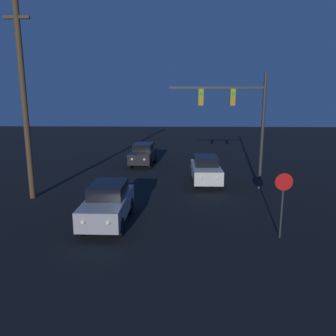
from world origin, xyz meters
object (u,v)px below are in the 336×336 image
(stop_sign, at_px, (283,194))
(utility_pole, at_px, (24,100))
(car_near, at_px, (108,203))
(car_mid, at_px, (206,170))
(car_far, at_px, (143,154))
(traffic_signal_mast, at_px, (239,113))

(stop_sign, relative_size, utility_pole, 0.25)
(car_near, relative_size, utility_pole, 0.42)
(utility_pole, bearing_deg, stop_sign, -22.19)
(car_mid, height_order, stop_sign, stop_sign)
(car_mid, bearing_deg, stop_sign, 104.49)
(car_far, xyz_separation_m, stop_sign, (6.55, -13.46, 0.85))
(traffic_signal_mast, height_order, utility_pole, utility_pole)
(car_mid, height_order, traffic_signal_mast, traffic_signal_mast)
(car_mid, height_order, car_far, same)
(car_far, distance_m, traffic_signal_mast, 9.63)
(car_far, bearing_deg, car_near, 93.26)
(car_near, height_order, stop_sign, stop_sign)
(car_mid, height_order, utility_pole, utility_pole)
(car_near, bearing_deg, stop_sign, 169.57)
(traffic_signal_mast, bearing_deg, car_far, 132.74)
(stop_sign, bearing_deg, car_mid, 105.11)
(car_far, height_order, utility_pole, utility_pole)
(car_mid, bearing_deg, car_far, -51.94)
(car_far, height_order, stop_sign, stop_sign)
(car_near, relative_size, car_mid, 1.00)
(car_near, relative_size, traffic_signal_mast, 0.64)
(utility_pole, bearing_deg, traffic_signal_mast, 11.11)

